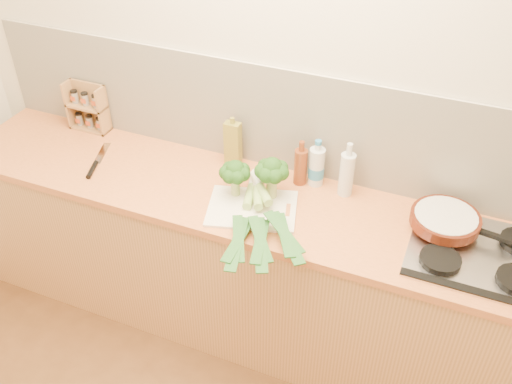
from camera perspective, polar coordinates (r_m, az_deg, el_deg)
room_shell at (r=2.77m, az=2.26°, el=7.22°), size 3.50×3.50×3.50m
counter at (r=3.00m, az=-0.04°, el=-7.38°), size 3.20×0.62×0.90m
gas_hob at (r=2.57m, az=21.52°, el=-5.73°), size 0.58×0.50×0.04m
chopping_board at (r=2.63m, az=-0.39°, el=-1.65°), size 0.47×0.40×0.01m
broccoli_left at (r=2.63m, az=-2.11°, el=1.97°), size 0.15×0.15×0.19m
broccoli_right at (r=2.61m, az=1.60°, el=2.11°), size 0.16×0.16×0.21m
leek_front at (r=2.60m, az=-0.92°, el=-1.39°), size 0.22×0.69×0.04m
leek_mid at (r=2.56m, az=0.24°, el=-1.59°), size 0.32×0.63×0.04m
leek_back at (r=2.55m, az=1.38°, el=-1.31°), size 0.44×0.53×0.04m
chefs_knife at (r=3.02m, az=-15.83°, el=2.57°), size 0.13×0.33×0.02m
skillet at (r=2.61m, az=18.46°, el=-2.63°), size 0.44×0.30×0.05m
spice_rack at (r=3.30m, az=-16.38°, el=7.94°), size 0.23×0.09×0.27m
oil_tin at (r=2.86m, az=-2.33°, el=4.83°), size 0.08×0.05×0.27m
glass_bottle at (r=2.70m, az=9.05°, el=1.83°), size 0.07×0.07×0.28m
amber_bottle at (r=2.75m, az=4.48°, el=2.61°), size 0.06×0.06×0.24m
water_bottle at (r=2.76m, az=6.06°, el=2.45°), size 0.08×0.08×0.23m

